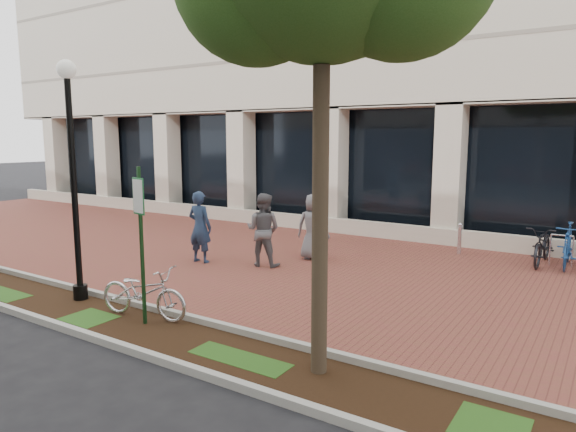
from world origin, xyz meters
The scene contains 12 objects.
ground centered at (0.00, 0.00, 0.00)m, with size 120.00×120.00×0.00m, color black.
brick_plaza centered at (0.00, 0.00, 0.01)m, with size 40.00×9.00×0.01m, color brown.
planting_strip centered at (0.00, -5.25, 0.01)m, with size 40.00×1.50×0.01m, color black.
curb_plaza_side centered at (0.00, -4.50, 0.06)m, with size 40.00×0.12×0.12m, color #A2A299.
curb_street_side centered at (0.00, -6.00, 0.06)m, with size 40.00×0.12×0.12m, color #A2A299.
parking_sign centered at (-0.39, -5.05, 1.72)m, with size 0.34×0.07×2.74m.
lamppost centered at (-2.53, -4.79, 2.62)m, with size 0.36×0.36×4.66m.
locked_bicycle centered at (-0.64, -4.82, 0.48)m, with size 0.63×1.82×0.96m, color silver.
pedestrian_left centered at (-2.63, -1.16, 0.93)m, with size 0.68×0.45×1.86m, color navy.
pedestrian_mid centered at (-1.06, -0.56, 0.92)m, with size 0.90×0.70×1.85m, color #5B5B5F.
pedestrian_right centered at (-0.35, 0.73, 0.88)m, with size 0.86×0.56×1.76m, color slate.
bollard centered at (2.76, 3.46, 0.45)m, with size 0.12×0.12×0.89m.
Camera 1 is at (6.34, -10.85, 3.21)m, focal length 32.00 mm.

